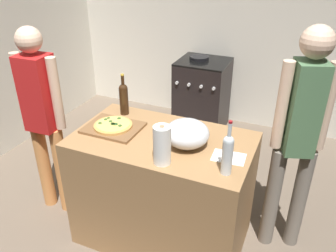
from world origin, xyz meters
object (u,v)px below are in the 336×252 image
at_px(pizza, 113,125).
at_px(person_in_red, 299,134).
at_px(mixing_bowl, 187,134).
at_px(stove, 202,95).
at_px(wine_bottle_clear, 124,97).
at_px(wine_bottle_green, 228,153).
at_px(paper_towel_roll, 162,145).
at_px(person_in_stripes, 43,113).

distance_m(pizza, person_in_red, 1.30).
distance_m(mixing_bowl, person_in_red, 0.76).
distance_m(pizza, mixing_bowl, 0.58).
relative_size(pizza, stove, 0.31).
bearing_deg(stove, wine_bottle_clear, -94.24).
distance_m(mixing_bowl, wine_bottle_green, 0.39).
bearing_deg(paper_towel_roll, person_in_red, 37.26).
xyz_separation_m(stove, person_in_stripes, (-0.70, -1.94, 0.49)).
xyz_separation_m(wine_bottle_clear, person_in_red, (1.31, 0.06, -0.07)).
distance_m(person_in_stripes, person_in_red, 1.92).
xyz_separation_m(wine_bottle_clear, stove, (0.12, 1.65, -0.61)).
bearing_deg(paper_towel_roll, stove, 101.47).
relative_size(person_in_stripes, person_in_red, 0.94).
xyz_separation_m(paper_towel_roll, stove, (-0.44, 2.16, -0.59)).
bearing_deg(mixing_bowl, person_in_red, 25.07).
xyz_separation_m(paper_towel_roll, wine_bottle_green, (0.39, 0.05, 0.02)).
bearing_deg(wine_bottle_green, paper_towel_roll, -172.76).
xyz_separation_m(mixing_bowl, stove, (-0.51, 1.91, -0.56)).
distance_m(paper_towel_roll, stove, 2.28).
distance_m(paper_towel_roll, person_in_stripes, 1.16).
bearing_deg(person_in_stripes, mixing_bowl, 1.40).
xyz_separation_m(pizza, wine_bottle_clear, (-0.05, 0.26, 0.11)).
height_order(wine_bottle_clear, person_in_stripes, person_in_stripes).
xyz_separation_m(pizza, paper_towel_roll, (0.51, -0.26, 0.10)).
bearing_deg(stove, person_in_red, -53.11).
relative_size(wine_bottle_clear, stove, 0.36).
height_order(mixing_bowl, person_in_stripes, person_in_stripes).
xyz_separation_m(wine_bottle_green, person_in_red, (0.36, 0.52, -0.07)).
height_order(pizza, wine_bottle_clear, wine_bottle_clear).
height_order(wine_bottle_clear, stove, wine_bottle_clear).
distance_m(wine_bottle_green, wine_bottle_clear, 1.06).
distance_m(mixing_bowl, person_in_stripes, 1.21).
xyz_separation_m(wine_bottle_clear, person_in_stripes, (-0.58, -0.29, -0.12)).
distance_m(pizza, stove, 1.97).
relative_size(paper_towel_roll, stove, 0.28).
xyz_separation_m(paper_towel_roll, person_in_stripes, (-1.14, 0.22, -0.11)).
height_order(pizza, mixing_bowl, mixing_bowl).
relative_size(mixing_bowl, person_in_red, 0.18).
bearing_deg(wine_bottle_green, pizza, 167.21).
bearing_deg(mixing_bowl, wine_bottle_green, -31.64).
relative_size(wine_bottle_green, person_in_red, 0.20).
bearing_deg(pizza, paper_towel_roll, -26.60).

